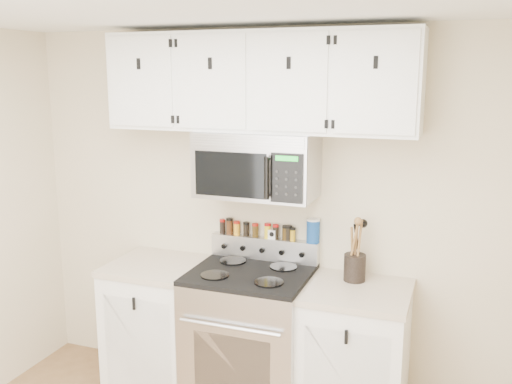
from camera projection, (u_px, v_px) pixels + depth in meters
back_wall at (266, 215)px, 3.90m from camera, size 3.50×0.01×2.50m
range at (250, 338)px, 3.76m from camera, size 0.76×0.65×1.10m
base_cabinet_left at (160, 325)px, 4.02m from camera, size 0.64×0.62×0.92m
base_cabinet_right at (355, 358)px, 3.56m from camera, size 0.64×0.62×0.92m
microwave at (257, 165)px, 3.65m from camera, size 0.76×0.44×0.42m
upper_cabinets at (258, 82)px, 3.56m from camera, size 2.00×0.35×0.62m
utensil_crock at (355, 265)px, 3.58m from camera, size 0.14×0.14×0.40m
kitchen_timer at (273, 234)px, 3.87m from camera, size 0.06×0.05×0.06m
salt_canister at (313, 231)px, 3.77m from camera, size 0.09×0.09×0.16m
spice_jar_0 at (222, 226)px, 3.99m from camera, size 0.04×0.04×0.10m
spice_jar_1 at (230, 226)px, 3.97m from camera, size 0.05×0.05×0.11m
spice_jar_2 at (237, 228)px, 3.96m from camera, size 0.04×0.04×0.10m
spice_jar_3 at (246, 229)px, 3.93m from camera, size 0.04×0.04×0.10m
spice_jar_4 at (255, 230)px, 3.91m from camera, size 0.04×0.04×0.09m
spice_jar_5 at (267, 231)px, 3.88m from camera, size 0.04×0.04×0.10m
spice_jar_6 at (276, 232)px, 3.86m from camera, size 0.04×0.04×0.10m
spice_jar_7 at (285, 233)px, 3.84m from camera, size 0.05×0.05×0.10m
spice_jar_8 at (288, 233)px, 3.83m from camera, size 0.05×0.05×0.10m
spice_jar_9 at (293, 234)px, 3.82m from camera, size 0.04×0.04×0.09m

